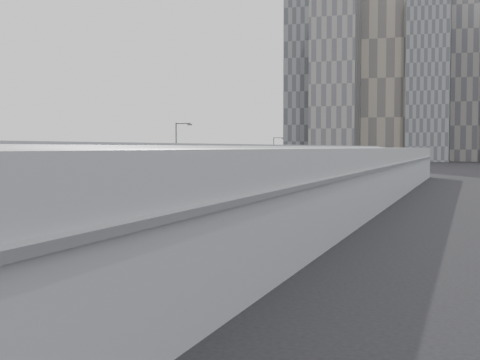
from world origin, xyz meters
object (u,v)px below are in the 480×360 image
at_px(bus_4, 269,186).
at_px(bus_7, 329,174).
at_px(bus_5, 296,181).
at_px(bus_8, 339,173).
at_px(street_lamp_near, 178,159).
at_px(street_lamp_far, 275,158).
at_px(bus_1, 119,215).
at_px(shipping_container, 310,173).
at_px(bus_6, 316,178).
at_px(suv, 325,173).
at_px(bus_2, 188,203).
at_px(bus_3, 229,193).

height_order(bus_4, bus_7, bus_4).
xyz_separation_m(bus_5, bus_8, (-0.33, 38.08, -0.05)).
relative_size(street_lamp_near, street_lamp_far, 1.12).
height_order(bus_1, bus_5, bus_1).
bearing_deg(shipping_container, street_lamp_near, -87.89).
bearing_deg(shipping_container, bus_4, -80.95).
bearing_deg(bus_5, bus_1, -89.32).
height_order(bus_6, bus_8, bus_6).
height_order(bus_1, bus_7, bus_7).
bearing_deg(bus_5, suv, 97.71).
height_order(bus_1, shipping_container, bus_1).
bearing_deg(bus_6, bus_7, 96.33).
distance_m(bus_6, bus_7, 14.65).
xyz_separation_m(bus_4, suv, (-7.69, 72.66, -1.00)).
relative_size(bus_1, bus_8, 1.07).
distance_m(bus_5, street_lamp_near, 32.67).
bearing_deg(suv, bus_2, -104.94).
relative_size(bus_1, bus_4, 0.92).
relative_size(bus_4, shipping_container, 2.06).
bearing_deg(bus_4, bus_2, -86.30).
distance_m(bus_1, bus_5, 56.27).
xyz_separation_m(bus_4, shipping_container, (-7.28, 54.97, -0.30)).
distance_m(bus_2, bus_5, 42.22).
bearing_deg(bus_8, suv, 115.27).
height_order(bus_8, suv, bus_8).
relative_size(bus_2, bus_8, 1.00).
bearing_deg(bus_2, street_lamp_near, 115.50).
relative_size(street_lamp_far, suv, 1.69).
relative_size(bus_5, bus_7, 0.95).
bearing_deg(suv, shipping_container, -107.67).
bearing_deg(bus_4, bus_1, -85.21).
bearing_deg(bus_3, bus_1, -89.32).
bearing_deg(bus_8, bus_7, -85.18).
relative_size(bus_3, suv, 2.73).
bearing_deg(bus_7, bus_2, -94.90).
bearing_deg(bus_1, bus_7, 89.31).
bearing_deg(bus_2, shipping_container, 90.85).
bearing_deg(bus_7, suv, 98.46).
xyz_separation_m(bus_2, bus_8, (-0.22, 80.30, -0.00)).
bearing_deg(bus_3, bus_6, 89.63).
distance_m(street_lamp_far, shipping_container, 26.75).
height_order(bus_7, bus_8, bus_7).
bearing_deg(bus_3, street_lamp_near, -168.05).
distance_m(bus_7, street_lamp_far, 17.34).
bearing_deg(bus_1, shipping_container, 93.17).
xyz_separation_m(bus_5, shipping_container, (-6.65, 37.92, -0.12)).
relative_size(bus_2, bus_4, 0.87).
xyz_separation_m(bus_6, street_lamp_far, (-7.18, -1.02, 3.46)).
bearing_deg(shipping_container, bus_1, -84.32).
distance_m(bus_2, bus_7, 69.29).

